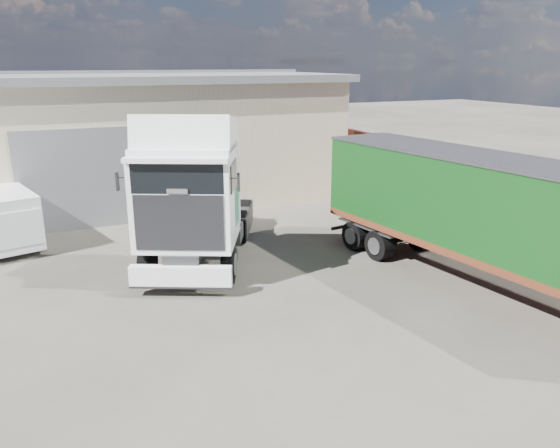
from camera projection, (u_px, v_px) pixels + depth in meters
name	position (u px, v px, depth m)	size (l,w,h in m)	color
ground	(222.00, 342.00, 11.74)	(120.00, 120.00, 0.00)	#292621
brick_boundary_wall	(455.00, 184.00, 21.13)	(0.35, 26.00, 2.50)	maroon
tractor_unit	(194.00, 203.00, 15.57)	(5.21, 7.11, 4.56)	black
box_trailer	(483.00, 209.00, 14.19)	(3.61, 10.72, 3.50)	#2D2D30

